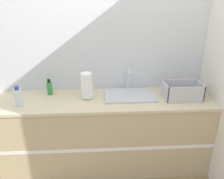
{
  "coord_description": "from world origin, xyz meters",
  "views": [
    {
      "loc": [
        0.01,
        -1.86,
        1.9
      ],
      "look_at": [
        0.14,
        0.26,
        1.0
      ],
      "focal_mm": 35.0,
      "sensor_mm": 36.0,
      "label": 1
    }
  ],
  "objects_px": {
    "bottle_green": "(50,88)",
    "bottle_clear": "(18,97)",
    "sink": "(130,94)",
    "dish_rack": "(182,93)",
    "paper_towel_roll": "(87,86)"
  },
  "relations": [
    {
      "from": "bottle_green",
      "to": "bottle_clear",
      "type": "bearing_deg",
      "value": -134.75
    },
    {
      "from": "sink",
      "to": "dish_rack",
      "type": "distance_m",
      "value": 0.57
    },
    {
      "from": "sink",
      "to": "bottle_green",
      "type": "bearing_deg",
      "value": 174.18
    },
    {
      "from": "dish_rack",
      "to": "bottle_clear",
      "type": "relative_size",
      "value": 1.85
    },
    {
      "from": "paper_towel_roll",
      "to": "dish_rack",
      "type": "height_order",
      "value": "paper_towel_roll"
    },
    {
      "from": "sink",
      "to": "bottle_green",
      "type": "height_order",
      "value": "sink"
    },
    {
      "from": "bottle_clear",
      "to": "bottle_green",
      "type": "bearing_deg",
      "value": 45.25
    },
    {
      "from": "bottle_green",
      "to": "bottle_clear",
      "type": "distance_m",
      "value": 0.37
    },
    {
      "from": "sink",
      "to": "dish_rack",
      "type": "relative_size",
      "value": 1.42
    },
    {
      "from": "sink",
      "to": "bottle_clear",
      "type": "distance_m",
      "value": 1.17
    },
    {
      "from": "paper_towel_roll",
      "to": "bottle_green",
      "type": "xyz_separation_m",
      "value": [
        -0.43,
        0.12,
        -0.07
      ]
    },
    {
      "from": "dish_rack",
      "to": "bottle_clear",
      "type": "bearing_deg",
      "value": -177.62
    },
    {
      "from": "sink",
      "to": "bottle_clear",
      "type": "height_order",
      "value": "sink"
    },
    {
      "from": "sink",
      "to": "dish_rack",
      "type": "height_order",
      "value": "sink"
    },
    {
      "from": "bottle_green",
      "to": "paper_towel_roll",
      "type": "bearing_deg",
      "value": -16.25
    }
  ]
}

